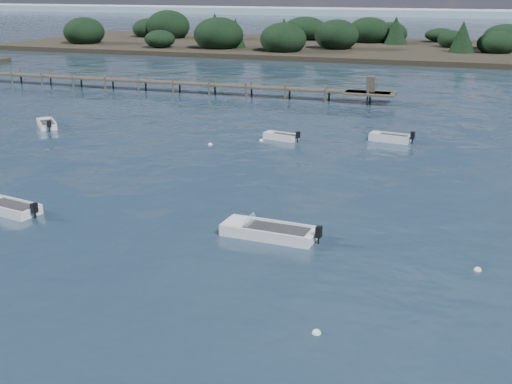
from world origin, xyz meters
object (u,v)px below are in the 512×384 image
(dinghy_mid_grey, at_px, (7,209))
(tender_far_grey, at_px, (47,125))
(dinghy_mid_white_a, at_px, (269,233))
(jetty, at_px, (142,81))
(tender_far_white, at_px, (281,138))
(tender_far_grey_b, at_px, (390,139))

(dinghy_mid_grey, relative_size, tender_far_grey, 1.33)
(dinghy_mid_white_a, relative_size, jetty, 0.08)
(tender_far_grey, relative_size, tender_far_white, 1.05)
(dinghy_mid_white_a, distance_m, tender_far_white, 19.94)
(tender_far_grey, relative_size, dinghy_mid_white_a, 0.64)
(dinghy_mid_grey, height_order, tender_far_grey, tender_far_grey)
(jetty, bearing_deg, dinghy_mid_white_a, -54.20)
(tender_far_grey_b, distance_m, dinghy_mid_white_a, 21.58)
(dinghy_mid_grey, height_order, dinghy_mid_white_a, dinghy_mid_white_a)
(tender_far_grey, distance_m, dinghy_mid_white_a, 30.42)
(tender_far_grey, height_order, tender_far_grey_b, tender_far_grey_b)
(tender_far_grey_b, xyz_separation_m, tender_far_white, (-8.07, -2.12, -0.02))
(dinghy_mid_grey, height_order, tender_far_grey_b, tender_far_grey_b)
(tender_far_white, height_order, jetty, jetty)
(dinghy_mid_grey, relative_size, jetty, 0.07)
(tender_far_grey, xyz_separation_m, tender_far_white, (19.90, 2.03, -0.02))
(tender_far_grey_b, relative_size, tender_far_white, 1.14)
(tender_far_grey, height_order, dinghy_mid_white_a, dinghy_mid_white_a)
(tender_far_grey, xyz_separation_m, dinghy_mid_white_a, (25.06, -17.24, -0.01))
(jetty, bearing_deg, tender_far_white, -39.71)
(tender_far_grey, bearing_deg, dinghy_mid_grey, -59.33)
(jetty, bearing_deg, tender_far_grey_b, -28.14)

